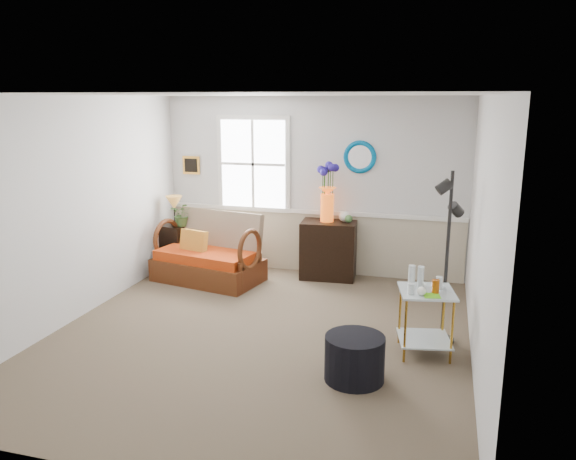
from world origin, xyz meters
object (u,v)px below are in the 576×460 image
(floor_lamp, at_px, (447,259))
(loveseat, at_px, (208,248))
(cabinet, at_px, (329,250))
(ottoman, at_px, (355,358))
(lamp_stand, at_px, (176,246))
(side_table, at_px, (425,322))

(floor_lamp, bearing_deg, loveseat, 138.94)
(cabinet, height_order, ottoman, cabinet)
(lamp_stand, bearing_deg, side_table, -28.04)
(cabinet, bearing_deg, side_table, -60.32)
(side_table, bearing_deg, ottoman, -128.54)
(cabinet, height_order, side_table, cabinet)
(loveseat, distance_m, side_table, 3.47)
(lamp_stand, relative_size, cabinet, 0.81)
(loveseat, xyz_separation_m, side_table, (3.09, -1.58, -0.15))
(loveseat, xyz_separation_m, lamp_stand, (-0.72, 0.45, -0.14))
(loveseat, distance_m, cabinet, 1.74)
(floor_lamp, bearing_deg, lamp_stand, 136.75)
(cabinet, bearing_deg, floor_lamp, -52.24)
(cabinet, distance_m, ottoman, 3.08)
(cabinet, distance_m, floor_lamp, 2.51)
(loveseat, height_order, cabinet, loveseat)
(loveseat, relative_size, lamp_stand, 2.18)
(side_table, distance_m, ottoman, 0.97)
(loveseat, bearing_deg, ottoman, -31.76)
(lamp_stand, height_order, ottoman, lamp_stand)
(cabinet, relative_size, ottoman, 1.50)
(loveseat, height_order, lamp_stand, loveseat)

